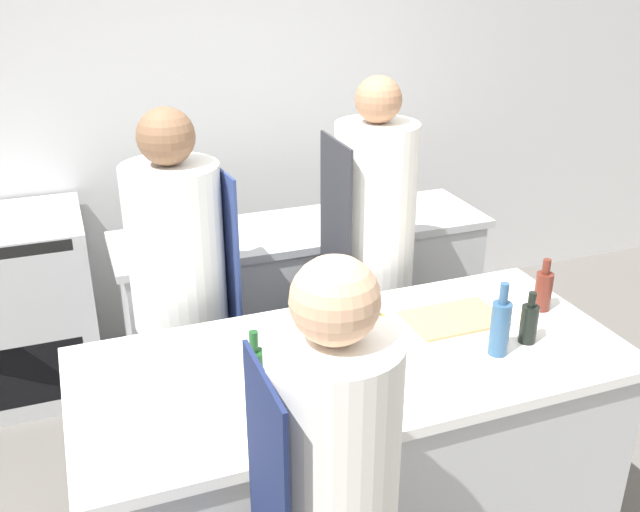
% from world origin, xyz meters
% --- Properties ---
extents(wall_back, '(8.00, 0.06, 2.80)m').
position_xyz_m(wall_back, '(0.00, 2.13, 1.40)').
color(wall_back, silver).
rests_on(wall_back, ground_plane).
extents(prep_counter, '(1.98, 0.88, 0.94)m').
position_xyz_m(prep_counter, '(0.00, 0.00, 0.47)').
color(prep_counter, '#B7BABC').
rests_on(prep_counter, ground_plane).
extents(pass_counter, '(1.96, 0.57, 0.94)m').
position_xyz_m(pass_counter, '(0.25, 1.27, 0.47)').
color(pass_counter, '#B7BABC').
rests_on(pass_counter, ground_plane).
extents(oven_range, '(0.84, 0.69, 0.99)m').
position_xyz_m(oven_range, '(-1.24, 1.73, 0.50)').
color(oven_range, '#B7BABC').
rests_on(oven_range, ground_plane).
extents(chef_at_stove, '(0.43, 0.41, 1.72)m').
position_xyz_m(chef_at_stove, '(-0.48, 0.75, 0.85)').
color(chef_at_stove, black).
rests_on(chef_at_stove, ground_plane).
extents(chef_at_pass_far, '(0.38, 0.37, 1.78)m').
position_xyz_m(chef_at_pass_far, '(0.41, 0.75, 0.89)').
color(chef_at_pass_far, black).
rests_on(chef_at_pass_far, ground_plane).
extents(bottle_olive_oil, '(0.06, 0.06, 0.25)m').
position_xyz_m(bottle_olive_oil, '(-0.40, -0.12, 1.04)').
color(bottle_olive_oil, '#19471E').
rests_on(bottle_olive_oil, prep_counter).
extents(bottle_vinegar, '(0.06, 0.06, 0.20)m').
position_xyz_m(bottle_vinegar, '(0.64, -0.12, 1.02)').
color(bottle_vinegar, black).
rests_on(bottle_vinegar, prep_counter).
extents(bottle_wine, '(0.06, 0.06, 0.25)m').
position_xyz_m(bottle_wine, '(-0.10, -0.22, 1.04)').
color(bottle_wine, silver).
rests_on(bottle_wine, prep_counter).
extents(bottle_cooking_oil, '(0.07, 0.07, 0.27)m').
position_xyz_m(bottle_cooking_oil, '(0.04, -0.07, 1.04)').
color(bottle_cooking_oil, '#B2A84C').
rests_on(bottle_cooking_oil, prep_counter).
extents(bottle_sauce, '(0.07, 0.07, 0.22)m').
position_xyz_m(bottle_sauce, '(0.85, 0.07, 1.02)').
color(bottle_sauce, '#5B2319').
rests_on(bottle_sauce, prep_counter).
extents(bottle_water, '(0.07, 0.07, 0.28)m').
position_xyz_m(bottle_water, '(0.49, -0.15, 1.05)').
color(bottle_water, '#2D5175').
rests_on(bottle_water, prep_counter).
extents(bowl_mixing_large, '(0.23, 0.23, 0.06)m').
position_xyz_m(bowl_mixing_large, '(0.02, 0.11, 0.97)').
color(bowl_mixing_large, white).
rests_on(bowl_mixing_large, prep_counter).
extents(bowl_prep_small, '(0.22, 0.22, 0.05)m').
position_xyz_m(bowl_prep_small, '(-0.36, 0.17, 0.96)').
color(bowl_prep_small, '#B7BABC').
rests_on(bowl_prep_small, prep_counter).
extents(cutting_board, '(0.37, 0.24, 0.01)m').
position_xyz_m(cutting_board, '(0.47, 0.12, 0.94)').
color(cutting_board, tan).
rests_on(cutting_board, prep_counter).
extents(stockpot, '(0.23, 0.23, 0.17)m').
position_xyz_m(stockpot, '(-0.36, 1.31, 1.02)').
color(stockpot, '#B7BABC').
rests_on(stockpot, pass_counter).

